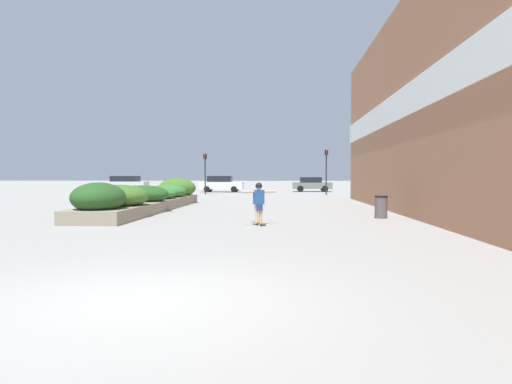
% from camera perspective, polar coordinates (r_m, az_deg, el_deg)
% --- Properties ---
extents(ground_plane, '(300.00, 300.00, 0.00)m').
position_cam_1_polar(ground_plane, '(6.12, -14.61, -13.04)').
color(ground_plane, gray).
extents(building_wall_right, '(0.67, 33.39, 8.79)m').
position_cam_1_polar(building_wall_right, '(16.86, 21.34, 11.47)').
color(building_wall_right, '#9E6647').
rests_on(building_wall_right, ground_plane).
extents(planter_box, '(2.26, 13.56, 1.46)m').
position_cam_1_polar(planter_box, '(21.63, -13.33, -0.66)').
color(planter_box, gray).
rests_on(planter_box, ground_plane).
extents(skateboard, '(0.53, 0.77, 0.09)m').
position_cam_1_polar(skateboard, '(14.73, 0.35, -3.90)').
color(skateboard, olive).
rests_on(skateboard, ground_plane).
extents(skateboarder, '(1.11, 0.61, 1.29)m').
position_cam_1_polar(skateboarder, '(14.67, 0.35, -0.79)').
color(skateboarder, tan).
rests_on(skateboarder, skateboard).
extents(trash_bin, '(0.49, 0.49, 0.84)m').
position_cam_1_polar(trash_bin, '(17.73, 15.36, -1.82)').
color(trash_bin, '#514C47').
rests_on(trash_bin, ground_plane).
extents(car_leftmost, '(4.71, 2.04, 1.60)m').
position_cam_1_polar(car_leftmost, '(47.58, -16.17, 1.02)').
color(car_leftmost, '#BCBCC1').
rests_on(car_leftmost, ground_plane).
extents(car_center_left, '(3.94, 2.02, 1.48)m').
position_cam_1_polar(car_center_left, '(46.70, 6.98, 0.99)').
color(car_center_left, slate).
rests_on(car_center_left, ground_plane).
extents(car_center_right, '(4.29, 2.02, 1.60)m').
position_cam_1_polar(car_center_right, '(45.43, -4.38, 1.03)').
color(car_center_right, silver).
rests_on(car_center_right, ground_plane).
extents(car_rightmost, '(3.89, 1.87, 1.53)m').
position_cam_1_polar(car_rightmost, '(44.19, 20.27, 0.85)').
color(car_rightmost, maroon).
rests_on(car_rightmost, ground_plane).
extents(traffic_light_left, '(0.28, 0.30, 3.54)m').
position_cam_1_polar(traffic_light_left, '(39.92, -6.38, 3.17)').
color(traffic_light_left, black).
rests_on(traffic_light_left, ground_plane).
extents(traffic_light_right, '(0.28, 0.30, 3.83)m').
position_cam_1_polar(traffic_light_right, '(39.21, 8.78, 3.44)').
color(traffic_light_right, black).
rests_on(traffic_light_right, ground_plane).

